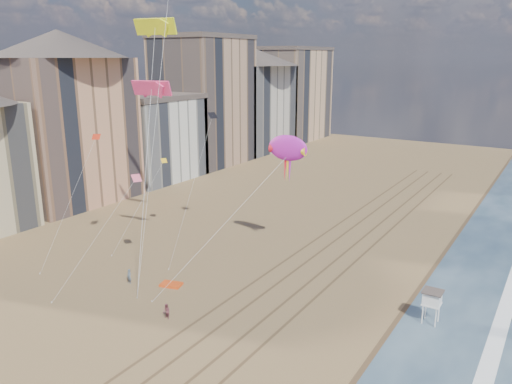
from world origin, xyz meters
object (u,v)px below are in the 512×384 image
show_kite (288,148)px  kite_flyer_a (129,276)px  lifeguard_stand (432,298)px  grounded_kite (171,284)px  kite_flyer_b (167,311)px

show_kite → kite_flyer_a: (-10.41, -16.77, -12.70)m
lifeguard_stand → grounded_kite: bearing=-164.7°
lifeguard_stand → kite_flyer_a: size_ratio=1.98×
kite_flyer_a → show_kite: bearing=61.6°
kite_flyer_a → kite_flyer_b: kite_flyer_a is taller
lifeguard_stand → show_kite: show_kite is taller
show_kite → kite_flyer_a: show_kite is taller
show_kite → kite_flyer_a: size_ratio=14.07×
grounded_kite → show_kite: bearing=52.1°
lifeguard_stand → kite_flyer_a: bearing=-163.3°
grounded_kite → kite_flyer_a: size_ratio=1.38×
grounded_kite → show_kite: (6.12, 14.77, 13.40)m
grounded_kite → kite_flyer_b: (4.46, -5.62, 0.63)m
kite_flyer_a → kite_flyer_b: size_ratio=1.08×
show_kite → grounded_kite: bearing=-112.5°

